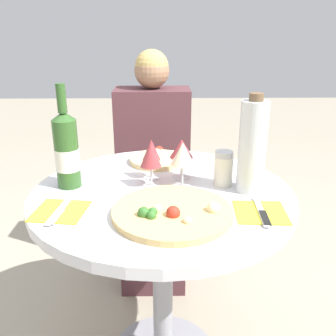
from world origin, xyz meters
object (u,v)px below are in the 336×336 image
object	(u,v)px
dining_table	(162,228)
pizza_large	(172,212)
chair_behind_diner	(153,183)
wine_bottle	(66,150)
seated_diner	(153,183)
tall_carafe	(252,147)

from	to	relation	value
dining_table	pizza_large	distance (m)	0.24
dining_table	chair_behind_diner	world-z (taller)	chair_behind_diner
pizza_large	wine_bottle	xyz separation A→B (m)	(-0.35, 0.23, 0.12)
seated_diner	pizza_large	bearing A→B (deg)	95.41
wine_bottle	tall_carafe	bearing A→B (deg)	-4.59
dining_table	pizza_large	size ratio (longest dim) A/B	2.49
pizza_large	tall_carafe	bearing A→B (deg)	33.83
dining_table	wine_bottle	size ratio (longest dim) A/B	2.52
pizza_large	tall_carafe	xyz separation A→B (m)	(0.26, 0.18, 0.14)
dining_table	pizza_large	world-z (taller)	pizza_large
pizza_large	chair_behind_diner	bearing A→B (deg)	94.59
chair_behind_diner	wine_bottle	size ratio (longest dim) A/B	2.62
seated_diner	dining_table	bearing A→B (deg)	94.30
chair_behind_diner	wine_bottle	bearing A→B (deg)	69.39
chair_behind_diner	dining_table	bearing A→B (deg)	93.49
dining_table	chair_behind_diner	bearing A→B (deg)	93.49
dining_table	seated_diner	world-z (taller)	seated_diner
dining_table	chair_behind_diner	size ratio (longest dim) A/B	0.96
pizza_large	tall_carafe	distance (m)	0.35
pizza_large	wine_bottle	bearing A→B (deg)	147.20
tall_carafe	pizza_large	bearing A→B (deg)	-146.17
seated_diner	tall_carafe	xyz separation A→B (m)	(0.34, -0.63, 0.39)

